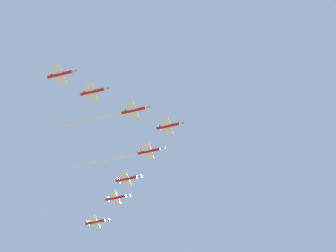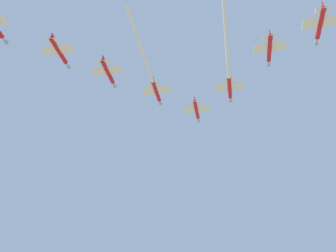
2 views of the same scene
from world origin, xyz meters
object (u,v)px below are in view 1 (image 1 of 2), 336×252
jet_port_inner (129,155)px  jet_center_rear (116,198)px  jet_lead (169,126)px  jet_port_outer (127,179)px  jet_starboard_outer (93,92)px  jet_starboard_trail (96,222)px  jet_port_trail (61,74)px  jet_starboard_inner (111,115)px

jet_port_inner → jet_center_rear: 27.63m
jet_lead → jet_port_inner: size_ratio=0.30×
jet_port_outer → jet_center_rear: size_ratio=1.00×
jet_port_inner → jet_starboard_outer: jet_port_inner is taller
jet_port_inner → jet_starboard_trail: (-34.79, 29.53, -0.92)m
jet_starboard_outer → jet_port_trail: (-6.46, -13.69, -2.05)m
jet_center_rear → jet_port_trail: (15.07, -70.69, -2.81)m
jet_starboard_trail → jet_starboard_inner: bearing=24.6°
jet_lead → jet_starboard_trail: size_ratio=1.00×
jet_starboard_inner → jet_center_rear: (-22.96, 44.37, 2.36)m
jet_lead → jet_center_rear: (-41.97, 28.00, 1.41)m
jet_starboard_outer → jet_starboard_trail: 76.01m
jet_port_inner → jet_starboard_inner: 24.17m
jet_lead → jet_starboard_inner: 25.11m
jet_port_inner → jet_port_outer: jet_port_inner is taller
jet_lead → jet_starboard_outer: size_ratio=1.00×
jet_starboard_inner → jet_starboard_outer: jet_starboard_outer is taller
jet_lead → jet_port_outer: (-30.48, 18.13, -0.64)m
jet_center_rear → jet_starboard_inner: bearing=15.3°
jet_starboard_outer → jet_starboard_trail: bearing=-162.0°
jet_starboard_inner → jet_port_outer: (-11.47, 34.50, 0.32)m
jet_center_rear → jet_starboard_trail: bearing=-130.0°
jet_starboard_inner → jet_port_trail: (-7.88, -26.31, -0.45)m
jet_port_trail → jet_port_inner: bearing=164.3°
jet_port_inner → jet_starboard_inner: (4.70, -23.63, -1.91)m
jet_port_outer → jet_center_rear: (-11.49, 9.87, 2.05)m
jet_starboard_inner → jet_center_rear: 50.01m
jet_port_inner → jet_center_rear: (-18.26, 20.74, 0.46)m
jet_port_outer → jet_starboard_trail: 33.67m
jet_starboard_inner → jet_starboard_outer: size_ratio=3.42×
jet_port_trail → jet_port_outer: bearing=171.3°
jet_port_outer → jet_starboard_outer: 48.20m
jet_port_inner → jet_starboard_outer: bearing=-6.9°
jet_port_inner → jet_starboard_trail: 45.64m
jet_port_trail → jet_lead: bearing=135.7°
jet_starboard_inner → jet_port_trail: size_ratio=3.42×
jet_starboard_trail → jet_port_inner: bearing=37.6°
jet_lead → jet_starboard_outer: 35.47m
jet_starboard_outer → jet_center_rear: size_ratio=1.00×
jet_starboard_inner → jet_port_trail: 27.47m
jet_port_outer → jet_starboard_outer: bearing=0.0°
jet_lead → jet_port_trail: size_ratio=1.00×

